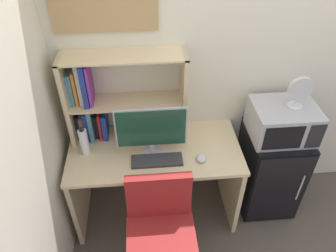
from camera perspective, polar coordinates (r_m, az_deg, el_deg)
The scene contains 11 objects.
wall_back at distance 2.82m, azimuth 24.53°, elevation 10.45°, with size 6.40×0.04×2.60m, color silver.
desk at distance 2.68m, azimuth -2.21°, elevation -7.72°, with size 1.33×0.63×0.78m.
hutch_bookshelf at distance 2.47m, azimuth -10.65°, elevation 4.68°, with size 0.89×0.24×0.71m.
monitor at distance 2.32m, azimuth -2.96°, elevation -0.73°, with size 0.51×0.17×0.42m.
keyboard at distance 2.41m, azimuth -1.95°, elevation -6.05°, with size 0.38×0.13×0.02m, color #333338.
computer_mouse at distance 2.43m, azimuth 5.81°, elevation -5.63°, with size 0.07×0.09×0.04m, color silver.
water_bottle at distance 2.49m, azimuth -14.49°, elevation -2.65°, with size 0.07×0.07×0.24m.
mini_fridge at distance 3.01m, azimuth 17.29°, elevation -7.26°, with size 0.47×0.52×0.81m.
microwave at distance 2.66m, azimuth 19.46°, elevation 0.81°, with size 0.48×0.40×0.27m.
desk_fan at distance 2.53m, azimuth 22.07°, elevation 5.71°, with size 0.18×0.11×0.26m.
desk_chair at distance 2.46m, azimuth -1.21°, elevation -19.51°, with size 0.55×0.55×0.90m.
Camera 1 is at (-0.95, -2.14, 2.50)m, focal length 34.81 mm.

